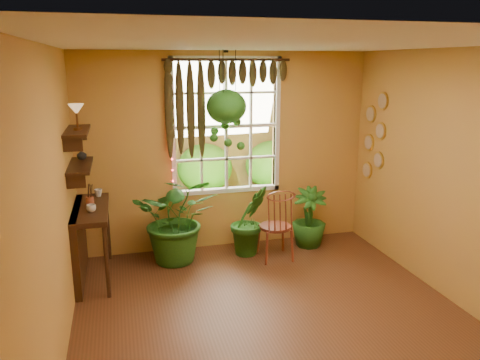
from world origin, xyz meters
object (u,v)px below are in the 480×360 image
object	(u,v)px
counter_ledge	(83,236)
hanging_basket	(226,111)
potted_plant_left	(177,218)
windsor_chair	(276,236)
potted_plant_mid	(250,220)

from	to	relation	value
counter_ledge	hanging_basket	xyz separation A→B (m)	(1.84, 0.35, 1.39)
potted_plant_left	hanging_basket	size ratio (longest dim) A/B	0.93
windsor_chair	hanging_basket	world-z (taller)	hanging_basket
potted_plant_mid	hanging_basket	world-z (taller)	hanging_basket
counter_ledge	windsor_chair	bearing A→B (deg)	-0.51
hanging_basket	windsor_chair	bearing A→B (deg)	-32.91
potted_plant_left	potted_plant_mid	size ratio (longest dim) A/B	1.23
windsor_chair	potted_plant_mid	size ratio (longest dim) A/B	1.17
potted_plant_mid	counter_ledge	bearing A→B (deg)	-173.62
windsor_chair	hanging_basket	bearing A→B (deg)	146.74
potted_plant_left	hanging_basket	xyz separation A→B (m)	(0.68, 0.11, 1.36)
counter_ledge	windsor_chair	size ratio (longest dim) A/B	1.07
potted_plant_left	hanging_basket	distance (m)	1.52
windsor_chair	potted_plant_mid	world-z (taller)	windsor_chair
counter_ledge	potted_plant_left	world-z (taller)	potted_plant_left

